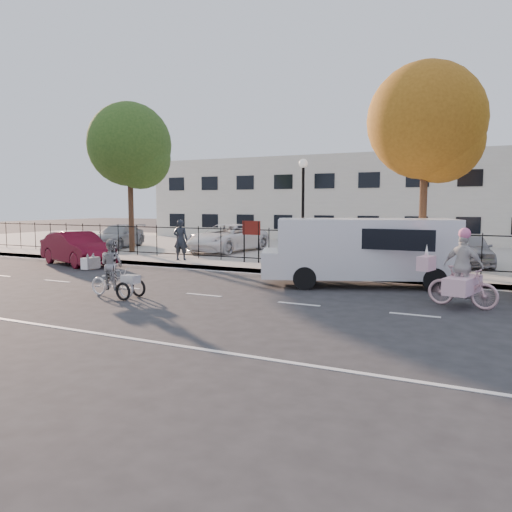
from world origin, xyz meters
The scene contains 20 objects.
ground centered at (0.00, 0.00, 0.00)m, with size 120.00×120.00×0.00m, color #333334.
road_markings centered at (0.00, 0.00, 0.01)m, with size 60.00×9.52×0.01m, color silver, non-canonical shape.
curb centered at (0.00, 5.05, 0.07)m, with size 60.00×0.10×0.15m, color #A8A399.
sidewalk centered at (0.00, 6.10, 0.07)m, with size 60.00×2.20×0.15m, color #A8A399.
parking_lot centered at (0.00, 15.00, 0.07)m, with size 60.00×15.60×0.15m, color #A8A399.
iron_fence centered at (0.00, 7.20, 0.90)m, with size 58.00×0.06×1.50m, color black, non-canonical shape.
building centered at (0.00, 25.00, 3.00)m, with size 34.00×10.00×6.00m, color silver.
lamppost centered at (0.50, 6.80, 3.11)m, with size 0.36×0.36×4.33m.
street_sign centered at (-1.85, 6.80, 1.42)m, with size 0.85×0.06×1.80m.
zebra_trike centered at (-2.24, -1.36, 0.65)m, with size 1.95×0.74×1.67m.
unicorn_bike centered at (6.91, 1.50, 0.77)m, with size 2.10×1.50×2.07m.
white_van centered at (3.70, 3.80, 1.21)m, with size 6.71×4.05×2.19m.
red_sedan centered at (-8.93, 3.80, 0.73)m, with size 1.54×4.41×1.45m, color #5C0A1B.
pedestrian centered at (-5.13, 6.24, 1.07)m, with size 0.67×0.44×1.83m, color black.
lot_car_a centered at (-12.23, 10.09, 0.80)m, with size 1.83×4.51×1.31m, color #9C9FA3.
lot_car_b centered at (-5.25, 10.64, 0.88)m, with size 2.44×5.29×1.47m, color white.
lot_car_c centered at (1.18, 9.99, 0.86)m, with size 1.50×4.31×1.42m, color #45484C.
lot_car_d centered at (6.64, 9.89, 0.82)m, with size 1.58×3.92×1.34m, color #97999E.
tree_west centered at (-9.44, 8.26, 5.50)m, with size 4.29×4.29×7.86m.
tree_mid centered at (5.25, 7.36, 5.51)m, with size 4.30×4.30×7.87m.
Camera 1 is at (7.78, -12.31, 2.68)m, focal length 35.00 mm.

